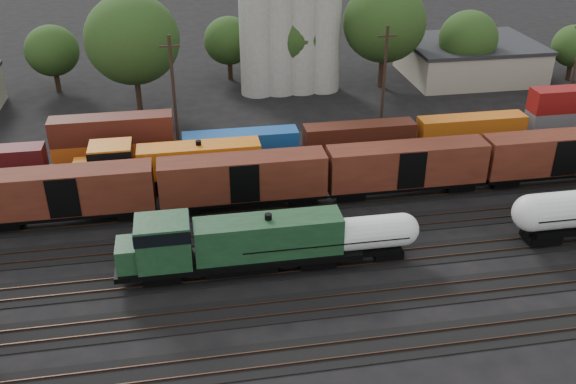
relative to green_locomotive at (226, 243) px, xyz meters
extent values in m
plane|color=black|center=(8.76, 5.00, -2.82)|extent=(600.00, 600.00, 0.00)
cube|color=black|center=(8.76, -10.00, -2.78)|extent=(180.00, 3.20, 0.08)
cube|color=#382319|center=(8.76, -10.72, -2.70)|extent=(180.00, 0.08, 0.16)
cube|color=#382319|center=(8.76, -9.28, -2.70)|extent=(180.00, 0.08, 0.16)
cube|color=black|center=(8.76, -5.00, -2.78)|extent=(180.00, 3.20, 0.08)
cube|color=#382319|center=(8.76, -5.72, -2.70)|extent=(180.00, 0.08, 0.16)
cube|color=#382319|center=(8.76, -4.28, -2.70)|extent=(180.00, 0.08, 0.16)
cube|color=black|center=(8.76, 0.00, -2.78)|extent=(180.00, 3.20, 0.08)
cube|color=#382319|center=(8.76, -0.72, -2.70)|extent=(180.00, 0.08, 0.16)
cube|color=#382319|center=(8.76, 0.72, -2.70)|extent=(180.00, 0.08, 0.16)
cube|color=black|center=(8.76, 5.00, -2.78)|extent=(180.00, 3.20, 0.08)
cube|color=#382319|center=(8.76, 4.28, -2.70)|extent=(180.00, 0.08, 0.16)
cube|color=#382319|center=(8.76, 5.72, -2.70)|extent=(180.00, 0.08, 0.16)
cube|color=black|center=(8.76, 10.00, -2.78)|extent=(180.00, 3.20, 0.08)
cube|color=#382319|center=(8.76, 9.28, -2.70)|extent=(180.00, 0.08, 0.16)
cube|color=#382319|center=(8.76, 10.72, -2.70)|extent=(180.00, 0.08, 0.16)
cube|color=black|center=(8.76, 15.00, -2.78)|extent=(180.00, 3.20, 0.08)
cube|color=#382319|center=(8.76, 14.28, -2.70)|extent=(180.00, 0.08, 0.16)
cube|color=#382319|center=(8.76, 15.72, -2.70)|extent=(180.00, 0.08, 0.16)
cube|color=black|center=(8.76, 20.00, -2.78)|extent=(180.00, 3.20, 0.08)
cube|color=#382319|center=(8.76, 19.28, -2.70)|extent=(180.00, 0.08, 0.16)
cube|color=#382319|center=(8.76, 20.72, -2.70)|extent=(180.00, 0.08, 0.16)
cube|color=black|center=(1.04, 0.00, -1.40)|extent=(18.84, 3.21, 0.44)
cube|color=black|center=(1.04, 0.00, -1.90)|extent=(5.54, 2.44, 0.89)
cube|color=#1A3E21|center=(3.30, 0.00, 0.31)|extent=(11.30, 2.66, 2.99)
cube|color=#1A3E21|center=(-4.62, 0.00, 0.65)|extent=(3.99, 3.21, 3.66)
cube|color=black|center=(-4.62, 0.00, 1.81)|extent=(4.10, 3.32, 1.00)
cube|color=#1A3E21|center=(-7.25, 0.00, -0.19)|extent=(1.77, 2.66, 1.99)
cylinder|color=black|center=(3.30, 0.00, 1.97)|extent=(0.55, 0.55, 0.55)
cube|color=black|center=(-4.99, 0.00, -2.13)|extent=(2.88, 2.22, 0.78)
cube|color=black|center=(7.06, 0.00, -2.13)|extent=(2.88, 2.22, 0.78)
cylinder|color=silver|center=(7.66, 0.00, -0.22)|extent=(12.79, 2.63, 2.63)
sphere|color=silver|center=(1.27, 0.00, -0.22)|extent=(2.63, 2.63, 2.63)
sphere|color=silver|center=(14.06, 0.00, -0.22)|extent=(2.63, 2.63, 2.63)
cylinder|color=silver|center=(7.66, 0.00, 1.28)|extent=(0.82, 0.82, 0.45)
cube|color=black|center=(7.66, 0.00, -0.22)|extent=(13.08, 2.76, 0.07)
cube|color=black|center=(7.66, 0.00, -1.67)|extent=(12.35, 2.00, 0.45)
cube|color=black|center=(2.43, 0.00, -2.21)|extent=(2.36, 1.82, 0.64)
cube|color=black|center=(12.90, 0.00, -2.21)|extent=(2.36, 1.82, 0.64)
sphere|color=silver|center=(25.00, 0.00, 0.19)|extent=(3.08, 3.08, 3.08)
cube|color=black|center=(26.37, 0.00, -2.15)|extent=(2.76, 2.13, 0.74)
cube|color=black|center=(-3.53, 15.00, -1.44)|extent=(19.40, 3.13, 0.43)
cube|color=black|center=(-3.53, 15.00, -1.92)|extent=(5.39, 2.37, 0.86)
cube|color=orange|center=(-1.20, 15.00, 0.23)|extent=(11.64, 2.59, 2.91)
cube|color=orange|center=(-9.35, 15.00, 0.56)|extent=(3.88, 3.13, 3.56)
cube|color=black|center=(-9.35, 15.00, 1.69)|extent=(3.99, 3.23, 0.97)
cube|color=orange|center=(-12.07, 15.00, -0.25)|extent=(1.72, 2.59, 1.94)
cylinder|color=black|center=(-1.20, 15.00, 1.85)|extent=(0.54, 0.54, 0.54)
cube|color=black|center=(-9.74, 15.00, -2.14)|extent=(2.80, 2.16, 0.75)
cube|color=black|center=(2.68, 15.00, -2.14)|extent=(2.80, 2.16, 0.75)
cube|color=black|center=(-12.97, 10.00, -1.62)|extent=(15.00, 2.60, 0.40)
cube|color=#501F13|center=(-12.97, 10.00, 0.48)|extent=(15.00, 2.90, 3.80)
cube|color=black|center=(2.43, 10.00, -1.62)|extent=(15.00, 2.60, 0.40)
cube|color=#501F13|center=(2.43, 10.00, 0.48)|extent=(15.00, 2.90, 3.80)
cube|color=black|center=(17.83, 10.00, -1.62)|extent=(15.00, 2.60, 0.40)
cube|color=#501F13|center=(17.83, 10.00, 0.48)|extent=(15.00, 2.90, 3.80)
cube|color=black|center=(33.23, 10.00, -1.62)|extent=(15.00, 2.60, 0.40)
cube|color=#501F13|center=(33.23, 10.00, 0.48)|extent=(15.00, 2.90, 3.80)
cube|color=black|center=(8.76, 20.00, -2.32)|extent=(160.00, 2.60, 0.60)
cube|color=#BC4C13|center=(-9.53, 20.00, -0.72)|extent=(12.00, 2.40, 2.60)
cube|color=#481910|center=(-9.53, 20.00, 1.88)|extent=(12.00, 2.40, 2.60)
cube|color=#154790|center=(3.27, 20.00, -0.72)|extent=(12.00, 2.40, 2.60)
cube|color=#431A0F|center=(16.07, 20.00, -0.72)|extent=(12.00, 2.40, 2.60)
cube|color=#BD5A13|center=(28.87, 20.00, -0.72)|extent=(12.00, 2.40, 2.60)
cylinder|color=#A3A096|center=(7.76, 41.00, 6.18)|extent=(4.40, 4.40, 18.00)
cylinder|color=#A3A096|center=(10.76, 41.00, 6.18)|extent=(4.40, 4.40, 18.00)
cylinder|color=#A3A096|center=(13.76, 41.00, 6.18)|extent=(4.40, 4.40, 18.00)
cylinder|color=#A3A096|center=(16.76, 41.00, 6.18)|extent=(4.40, 4.40, 18.00)
cube|color=#9E937F|center=(38.76, 43.00, -0.52)|extent=(18.00, 14.00, 4.60)
cube|color=#232326|center=(38.76, 43.00, 2.03)|extent=(18.36, 14.28, 0.50)
cylinder|color=black|center=(-18.85, 46.37, -1.53)|extent=(0.70, 0.70, 2.60)
ellipsoid|color=#29461A|center=(-18.85, 46.37, 2.83)|extent=(7.05, 7.05, 6.68)
cylinder|color=black|center=(-7.70, 37.02, -0.73)|extent=(0.70, 0.70, 4.18)
ellipsoid|color=#29461A|center=(-7.70, 37.02, 6.29)|extent=(11.35, 11.35, 10.75)
cylinder|color=black|center=(4.70, 47.57, -1.54)|extent=(0.70, 0.70, 2.57)
ellipsoid|color=#29461A|center=(4.70, 47.57, 2.78)|extent=(6.98, 6.98, 6.62)
cylinder|color=black|center=(12.96, 43.18, -1.16)|extent=(0.70, 0.70, 3.32)
ellipsoid|color=#29461A|center=(12.96, 43.18, 4.41)|extent=(9.02, 9.02, 8.54)
cylinder|color=black|center=(24.91, 40.81, -0.78)|extent=(0.70, 0.70, 4.08)
ellipsoid|color=#29461A|center=(24.91, 40.81, 6.07)|extent=(11.08, 11.08, 10.49)
cylinder|color=black|center=(36.76, 40.07, -1.36)|extent=(0.70, 0.70, 2.93)
ellipsoid|color=#29461A|center=(36.76, 40.07, 3.57)|extent=(7.96, 7.96, 7.54)
cylinder|color=black|center=(52.25, 39.07, -1.70)|extent=(0.70, 0.70, 2.26)
ellipsoid|color=#29461A|center=(52.25, 39.07, 2.09)|extent=(6.12, 6.12, 5.80)
cylinder|color=black|center=(-3.24, 27.00, 3.18)|extent=(0.36, 0.36, 12.00)
cube|color=black|center=(-3.24, 27.00, 7.98)|extent=(2.20, 0.18, 0.18)
cylinder|color=black|center=(20.76, 27.00, 3.18)|extent=(0.36, 0.36, 12.00)
cube|color=black|center=(20.76, 27.00, 7.98)|extent=(2.20, 0.18, 0.18)
cylinder|color=black|center=(44.76, 27.00, 3.18)|extent=(0.36, 0.36, 12.00)
camera|label=1|loc=(-2.38, -41.24, 26.58)|focal=40.00mm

